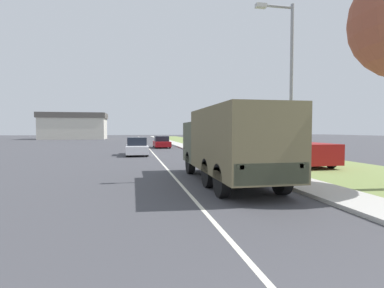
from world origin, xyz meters
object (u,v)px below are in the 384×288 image
pickup_truck (297,150)px  military_truck (229,142)px  car_nearest_ahead (137,147)px  lamp_post (287,75)px  car_second_ahead (162,142)px

pickup_truck → military_truck: bearing=-139.1°
car_nearest_ahead → lamp_post: size_ratio=0.63×
military_truck → car_nearest_ahead: (-3.39, 14.27, -0.95)m
car_nearest_ahead → lamp_post: 15.60m
military_truck → pickup_truck: size_ratio=1.47×
car_nearest_ahead → military_truck: bearing=-76.7°
military_truck → car_nearest_ahead: military_truck is taller
car_nearest_ahead → car_second_ahead: bearing=73.3°
lamp_post → car_second_ahead: bearing=97.1°
car_nearest_ahead → pickup_truck: bearing=-43.8°
military_truck → lamp_post: size_ratio=1.08×
military_truck → car_second_ahead: bearing=90.9°
car_second_ahead → pickup_truck: (6.41, -19.11, 0.25)m
car_second_ahead → pickup_truck: bearing=-71.5°
car_second_ahead → military_truck: bearing=-89.1°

